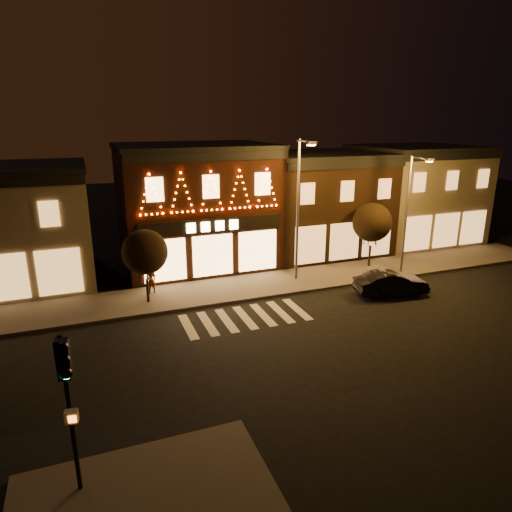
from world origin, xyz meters
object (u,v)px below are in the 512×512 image
streetlamp_mid (300,200)px  dark_sedan (391,283)px  pedestrian (151,281)px  traffic_signal_near (67,387)px

streetlamp_mid → dark_sedan: streetlamp_mid is taller
pedestrian → traffic_signal_near: bearing=62.6°
traffic_signal_near → dark_sedan: (17.13, 9.32, -2.73)m
pedestrian → streetlamp_mid: bearing=162.0°
dark_sedan → traffic_signal_near: bearing=128.8°
traffic_signal_near → pedestrian: (4.05, 14.19, -2.51)m
traffic_signal_near → pedestrian: bearing=84.6°
traffic_signal_near → pedestrian: 14.97m
streetlamp_mid → pedestrian: 9.95m
dark_sedan → pedestrian: 13.96m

